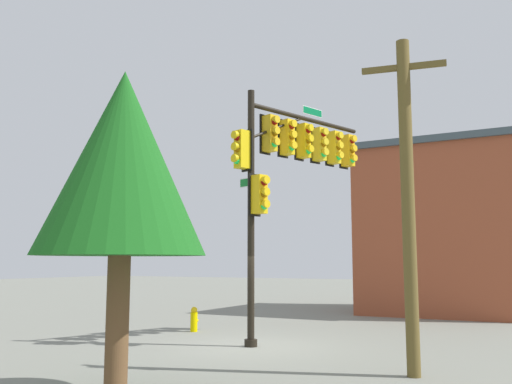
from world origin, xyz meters
TOP-DOWN VIEW (x-y plane):
  - ground_plane at (0.00, 0.00)m, footprint 120.00×120.00m
  - signal_pole_assembly at (1.55, -0.61)m, footprint 5.39×2.31m
  - utility_pole at (-2.04, -4.90)m, footprint 0.42×1.79m
  - fire_hydrant at (2.01, 3.28)m, footprint 0.33×0.24m
  - tree_near at (-6.39, -0.83)m, footprint 3.02×3.02m
  - brick_building at (13.48, -3.17)m, footprint 7.34×7.12m

SIDE VIEW (x-z plane):
  - ground_plane at x=0.00m, z-range 0.00..0.00m
  - fire_hydrant at x=2.01m, z-range 0.00..0.83m
  - utility_pole at x=-2.04m, z-range 0.13..7.32m
  - brick_building at x=13.48m, z-range 0.01..7.73m
  - tree_near at x=-6.39m, z-range 1.19..7.00m
  - signal_pole_assembly at x=1.55m, z-range 1.86..9.24m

